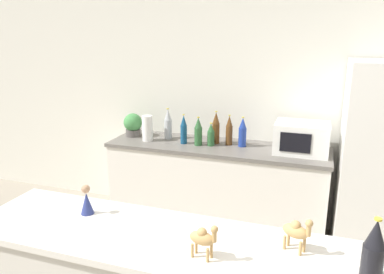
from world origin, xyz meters
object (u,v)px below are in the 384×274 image
at_px(back_bottle_3, 211,135).
at_px(camel_figurine, 297,231).
at_px(camel_figurine_second, 203,238).
at_px(wise_man_figurine_crimson, 87,201).
at_px(potted_plant, 133,124).
at_px(wine_bottle, 373,257).
at_px(paper_towel_roll, 147,128).
at_px(back_bottle_1, 198,132).
at_px(back_bottle_4, 229,131).
at_px(back_bottle_5, 216,128).
at_px(back_bottle_6, 184,130).
at_px(back_bottle_2, 168,124).
at_px(back_bottle_0, 243,132).
at_px(microwave, 302,138).

distance_m(back_bottle_3, camel_figurine, 2.07).
height_order(camel_figurine_second, wise_man_figurine_crimson, camel_figurine_second).
bearing_deg(potted_plant, wine_bottle, -45.23).
bearing_deg(paper_towel_roll, back_bottle_1, 1.47).
bearing_deg(wine_bottle, wise_man_figurine_crimson, 172.05).
height_order(back_bottle_1, back_bottle_4, back_bottle_4).
relative_size(wine_bottle, camel_figurine, 1.75).
height_order(back_bottle_5, back_bottle_6, back_bottle_5).
bearing_deg(back_bottle_1, back_bottle_2, 160.74).
relative_size(back_bottle_0, wine_bottle, 0.99).
bearing_deg(back_bottle_5, back_bottle_1, -139.03).
xyz_separation_m(paper_towel_roll, back_bottle_3, (0.66, 0.04, -0.02)).
bearing_deg(wise_man_figurine_crimson, back_bottle_0, 76.68).
bearing_deg(camel_figurine_second, back_bottle_5, 103.93).
xyz_separation_m(potted_plant, camel_figurine_second, (1.44, -2.11, 0.10)).
distance_m(back_bottle_1, back_bottle_2, 0.39).
height_order(back_bottle_6, camel_figurine, camel_figurine).
xyz_separation_m(potted_plant, paper_towel_roll, (0.22, -0.11, 0.00)).
height_order(back_bottle_2, back_bottle_3, back_bottle_2).
relative_size(wine_bottle, wise_man_figurine_crimson, 1.81).
bearing_deg(paper_towel_roll, wise_man_figurine_crimson, -74.34).
distance_m(microwave, back_bottle_4, 0.69).
bearing_deg(back_bottle_2, back_bottle_3, -11.95).
relative_size(back_bottle_4, wise_man_figurine_crimson, 1.83).
bearing_deg(paper_towel_roll, camel_figurine, -48.79).
bearing_deg(back_bottle_0, back_bottle_3, -166.37).
bearing_deg(potted_plant, back_bottle_6, -8.33).
bearing_deg(camel_figurine_second, back_bottle_2, 116.05).
bearing_deg(microwave, camel_figurine_second, -98.06).
distance_m(back_bottle_6, wine_bottle, 2.50).
bearing_deg(back_bottle_0, microwave, -1.77).
height_order(wine_bottle, camel_figurine_second, wine_bottle).
bearing_deg(back_bottle_3, back_bottle_5, 76.94).
height_order(potted_plant, back_bottle_1, back_bottle_1).
xyz_separation_m(paper_towel_roll, wine_bottle, (1.86, -1.99, 0.14)).
bearing_deg(paper_towel_roll, camel_figurine_second, -58.67).
relative_size(paper_towel_roll, back_bottle_4, 0.87).
bearing_deg(camel_figurine_second, microwave, 81.94).
relative_size(back_bottle_1, back_bottle_2, 0.89).
distance_m(back_bottle_3, back_bottle_5, 0.11).
relative_size(microwave, back_bottle_3, 2.10).
bearing_deg(back_bottle_4, back_bottle_1, -158.45).
distance_m(paper_towel_roll, back_bottle_5, 0.70).
height_order(microwave, wine_bottle, wine_bottle).
height_order(paper_towel_roll, back_bottle_4, back_bottle_4).
height_order(potted_plant, camel_figurine_second, camel_figurine_second).
bearing_deg(wise_man_figurine_crimson, wine_bottle, -7.95).
bearing_deg(back_bottle_2, potted_plant, -175.63).
distance_m(camel_figurine_second, wise_man_figurine_crimson, 0.73).
xyz_separation_m(paper_towel_roll, back_bottle_1, (0.54, 0.01, 0.01)).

